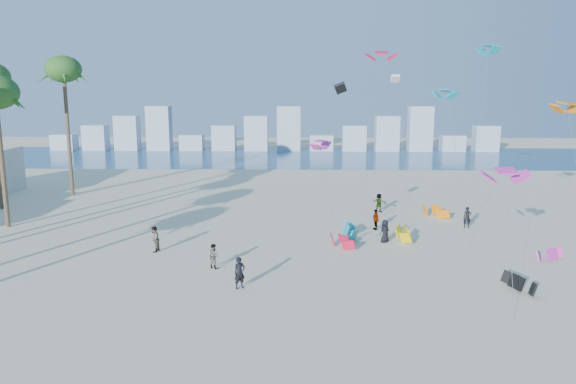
{
  "coord_description": "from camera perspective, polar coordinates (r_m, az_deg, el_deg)",
  "views": [
    {
      "loc": [
        4.01,
        -21.81,
        11.71
      ],
      "look_at": [
        3.0,
        16.0,
        4.5
      ],
      "focal_mm": 34.0,
      "sensor_mm": 36.0,
      "label": 1
    }
  ],
  "objects": [
    {
      "name": "grounded_kites",
      "position": [
        43.2,
        13.5,
        -4.59
      ],
      "size": [
        16.64,
        22.09,
        1.04
      ],
      "color": "red",
      "rests_on": "ground"
    },
    {
      "name": "flying_kites",
      "position": [
        47.64,
        18.57,
        9.82
      ],
      "size": [
        28.97,
        27.62,
        16.17
      ],
      "color": "#D22EA7",
      "rests_on": "ground"
    },
    {
      "name": "ocean",
      "position": [
        94.62,
        -0.91,
        3.69
      ],
      "size": [
        220.0,
        220.0,
        0.0
      ],
      "primitive_type": "plane",
      "color": "navy",
      "rests_on": "ground"
    },
    {
      "name": "ground",
      "position": [
        25.08,
        -8.22,
        -17.17
      ],
      "size": [
        220.0,
        220.0,
        0.0
      ],
      "primitive_type": "plane",
      "color": "beige",
      "rests_on": "ground"
    },
    {
      "name": "kitesurfers_far",
      "position": [
        44.64,
        11.34,
        -3.42
      ],
      "size": [
        33.57,
        16.07,
        1.9
      ],
      "color": "black",
      "rests_on": "ground"
    },
    {
      "name": "kitesurfer_mid",
      "position": [
        36.55,
        -7.82,
        -6.63
      ],
      "size": [
        1.01,
        0.95,
        1.65
      ],
      "primitive_type": "imported",
      "rotation": [
        0.0,
        0.0,
        2.59
      ],
      "color": "gray",
      "rests_on": "ground"
    },
    {
      "name": "kitesurfer_near",
      "position": [
        32.74,
        -5.09,
        -8.42
      ],
      "size": [
        0.84,
        0.76,
        1.93
      ],
      "primitive_type": "imported",
      "rotation": [
        0.0,
        0.0,
        0.55
      ],
      "color": "black",
      "rests_on": "ground"
    },
    {
      "name": "distant_skyline",
      "position": [
        104.3,
        -1.34,
        6.05
      ],
      "size": [
        85.0,
        3.0,
        8.4
      ],
      "color": "#9EADBF",
      "rests_on": "ground"
    }
  ]
}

